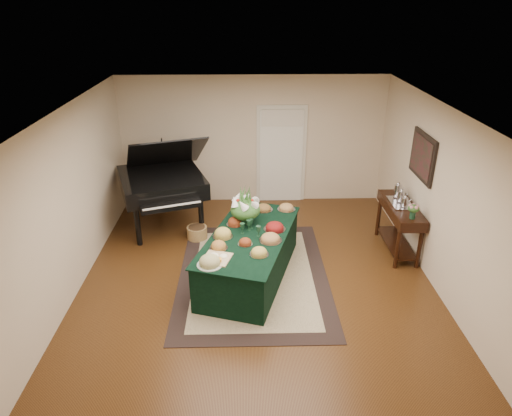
{
  "coord_description": "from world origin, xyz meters",
  "views": [
    {
      "loc": [
        -0.16,
        -6.27,
        4.13
      ],
      "look_at": [
        0.0,
        0.3,
        1.05
      ],
      "focal_mm": 32.0,
      "sensor_mm": 36.0,
      "label": 1
    }
  ],
  "objects_px": {
    "grand_piano": "(162,182)",
    "floral_centerpiece": "(245,206)",
    "mahogany_sideboard": "(400,215)",
    "buffet_table": "(250,255)"
  },
  "relations": [
    {
      "from": "buffet_table",
      "to": "floral_centerpiece",
      "type": "height_order",
      "value": "floral_centerpiece"
    },
    {
      "from": "floral_centerpiece",
      "to": "mahogany_sideboard",
      "type": "relative_size",
      "value": 0.37
    },
    {
      "from": "grand_piano",
      "to": "floral_centerpiece",
      "type": "bearing_deg",
      "value": -42.54
    },
    {
      "from": "floral_centerpiece",
      "to": "mahogany_sideboard",
      "type": "xyz_separation_m",
      "value": [
        2.66,
        0.36,
        -0.37
      ]
    },
    {
      "from": "floral_centerpiece",
      "to": "grand_piano",
      "type": "bearing_deg",
      "value": 137.46
    },
    {
      "from": "floral_centerpiece",
      "to": "mahogany_sideboard",
      "type": "height_order",
      "value": "floral_centerpiece"
    },
    {
      "from": "floral_centerpiece",
      "to": "buffet_table",
      "type": "bearing_deg",
      "value": -81.15
    },
    {
      "from": "mahogany_sideboard",
      "to": "floral_centerpiece",
      "type": "bearing_deg",
      "value": -172.32
    },
    {
      "from": "floral_centerpiece",
      "to": "mahogany_sideboard",
      "type": "distance_m",
      "value": 2.71
    },
    {
      "from": "buffet_table",
      "to": "grand_piano",
      "type": "bearing_deg",
      "value": 131.49
    }
  ]
}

